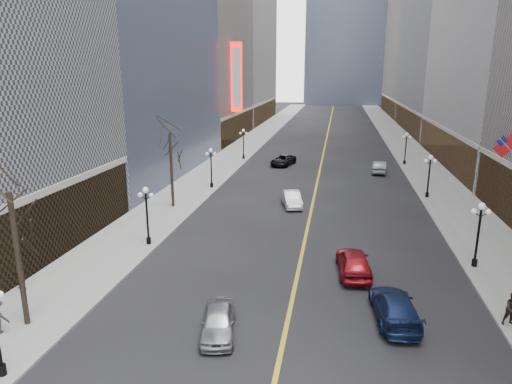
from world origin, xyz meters
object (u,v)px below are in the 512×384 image
at_px(car_sb_near, 395,307).
at_px(car_sb_mid, 354,262).
at_px(streetlamp_west_1, 147,210).
at_px(car_nb_near, 218,321).
at_px(streetlamp_west_2, 211,164).
at_px(streetlamp_east_1, 479,228).
at_px(streetlamp_east_2, 429,172).
at_px(car_sb_far, 379,167).
at_px(streetlamp_east_3, 406,145).
at_px(car_nb_far, 283,160).
at_px(streetlamp_west_3, 243,141).
at_px(car_nb_mid, 292,199).

relative_size(car_sb_near, car_sb_mid, 1.05).
relative_size(streetlamp_west_1, car_nb_near, 1.07).
bearing_deg(car_nb_near, streetlamp_west_2, 94.70).
relative_size(streetlamp_east_1, streetlamp_west_1, 1.00).
relative_size(streetlamp_east_1, car_sb_mid, 0.90).
xyz_separation_m(car_nb_near, car_sb_near, (9.02, 2.99, 0.05)).
height_order(streetlamp_east_2, car_sb_far, streetlamp_east_2).
bearing_deg(streetlamp_west_1, streetlamp_east_3, 56.75).
relative_size(car_nb_far, car_sb_near, 0.99).
height_order(streetlamp_west_1, streetlamp_west_3, same).
height_order(streetlamp_west_3, car_nb_mid, streetlamp_west_3).
distance_m(streetlamp_west_3, car_nb_mid, 25.48).
distance_m(streetlamp_east_2, streetlamp_west_1, 29.68).
bearing_deg(car_sb_mid, car_nb_far, -81.07).
bearing_deg(streetlamp_east_1, car_sb_far, 97.56).
height_order(streetlamp_east_3, car_sb_near, streetlamp_east_3).
bearing_deg(car_sb_near, streetlamp_west_2, -61.38).
bearing_deg(streetlamp_east_3, streetlamp_west_1, -123.25).
relative_size(streetlamp_west_1, car_sb_far, 0.95).
bearing_deg(car_sb_near, streetlamp_east_2, -108.64).
distance_m(car_nb_near, car_sb_far, 42.44).
distance_m(streetlamp_west_2, car_sb_near, 31.34).
bearing_deg(car_nb_near, car_nb_mid, 75.12).
bearing_deg(car_sb_near, streetlamp_east_1, -133.04).
xyz_separation_m(streetlamp_east_1, car_nb_mid, (-13.80, 12.58, -2.16)).
xyz_separation_m(streetlamp_west_1, car_nb_far, (6.47, 32.79, -2.17)).
distance_m(car_nb_mid, car_sb_mid, 16.04).
bearing_deg(streetlamp_west_3, car_nb_far, -26.36).
bearing_deg(car_nb_near, streetlamp_east_2, 50.79).
bearing_deg(streetlamp_west_1, car_nb_mid, 52.08).
xyz_separation_m(streetlamp_east_2, car_nb_far, (-17.13, 14.79, -2.17)).
bearing_deg(car_sb_near, car_nb_near, 13.03).
relative_size(streetlamp_east_1, streetlamp_west_3, 1.00).
xyz_separation_m(streetlamp_east_2, streetlamp_west_1, (-23.60, -18.00, 0.00)).
height_order(streetlamp_west_2, car_sb_far, streetlamp_west_2).
distance_m(car_sb_near, car_sb_far, 38.02).
bearing_deg(streetlamp_west_1, streetlamp_east_2, 37.33).
bearing_deg(car_nb_mid, streetlamp_west_2, 137.49).
xyz_separation_m(streetlamp_west_3, car_nb_far, (6.47, -3.21, -2.17)).
bearing_deg(car_nb_far, streetlamp_east_1, -48.69).
height_order(car_nb_far, car_sb_far, car_sb_far).
relative_size(streetlamp_west_2, car_nb_mid, 1.00).
xyz_separation_m(car_nb_near, car_sb_mid, (7.00, 8.50, 0.14)).
xyz_separation_m(car_sb_near, car_sb_far, (2.17, 37.95, 0.02)).
relative_size(streetlamp_west_1, car_nb_mid, 1.00).
bearing_deg(car_sb_near, streetlamp_west_1, -29.79).
bearing_deg(car_nb_far, car_nb_mid, -66.92).
height_order(streetlamp_east_1, car_sb_mid, streetlamp_east_1).
height_order(streetlamp_east_3, car_sb_far, streetlamp_east_3).
height_order(car_nb_near, car_sb_mid, car_sb_mid).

